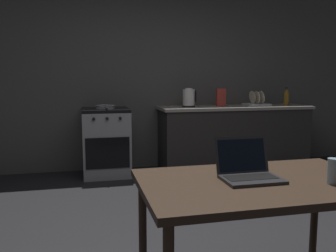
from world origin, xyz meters
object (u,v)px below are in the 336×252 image
(cereal_box, at_px, (221,97))
(dish_rack, at_px, (257,102))
(frying_pan, at_px, (106,107))
(drinking_glass, at_px, (333,171))
(dining_table, at_px, (260,192))
(bottle, at_px, (286,97))
(electric_kettle, at_px, (189,98))
(stove_oven, at_px, (106,142))
(laptop, at_px, (248,171))

(cereal_box, xyz_separation_m, dish_rack, (0.54, -0.02, -0.08))
(frying_pan, distance_m, drinking_glass, 3.23)
(dining_table, relative_size, frying_pan, 3.10)
(bottle, xyz_separation_m, dish_rack, (-0.44, 0.05, -0.08))
(cereal_box, relative_size, dish_rack, 0.72)
(electric_kettle, bearing_deg, drinking_glass, -92.28)
(frying_pan, bearing_deg, stove_oven, 93.35)
(frying_pan, relative_size, drinking_glass, 3.15)
(laptop, xyz_separation_m, electric_kettle, (0.52, 2.91, 0.25))
(dining_table, bearing_deg, cereal_box, 72.41)
(cereal_box, bearing_deg, frying_pan, -178.28)
(stove_oven, height_order, frying_pan, frying_pan)
(drinking_glass, bearing_deg, stove_oven, 108.02)
(stove_oven, relative_size, laptop, 2.76)
(laptop, distance_m, frying_pan, 2.95)
(stove_oven, xyz_separation_m, cereal_box, (1.61, 0.02, 0.56))
(cereal_box, bearing_deg, dining_table, -107.59)
(laptop, xyz_separation_m, bottle, (1.98, 2.86, 0.25))
(cereal_box, height_order, dish_rack, cereal_box)
(stove_oven, distance_m, dish_rack, 2.20)
(dining_table, height_order, electric_kettle, electric_kettle)
(laptop, height_order, frying_pan, laptop)
(laptop, xyz_separation_m, frying_pan, (-0.61, 2.88, 0.15))
(stove_oven, distance_m, electric_kettle, 1.26)
(drinking_glass, bearing_deg, bottle, 62.58)
(bottle, relative_size, drinking_glass, 1.91)
(electric_kettle, bearing_deg, stove_oven, -179.87)
(electric_kettle, height_order, frying_pan, electric_kettle)
(stove_oven, relative_size, drinking_glass, 6.47)
(frying_pan, xyz_separation_m, cereal_box, (1.61, 0.05, 0.10))
(frying_pan, xyz_separation_m, dish_rack, (2.14, 0.03, 0.02))
(frying_pan, bearing_deg, laptop, -78.11)
(bottle, bearing_deg, stove_oven, 178.95)
(drinking_glass, distance_m, cereal_box, 3.18)
(dish_rack, bearing_deg, bottle, -6.46)
(stove_oven, relative_size, cereal_box, 3.60)
(stove_oven, height_order, drinking_glass, stove_oven)
(laptop, xyz_separation_m, drinking_glass, (0.40, -0.19, 0.02))
(cereal_box, bearing_deg, stove_oven, -179.20)
(laptop, height_order, drinking_glass, laptop)
(electric_kettle, bearing_deg, bottle, -1.96)
(dish_rack, bearing_deg, stove_oven, -179.93)
(stove_oven, bearing_deg, dish_rack, 0.07)
(stove_oven, bearing_deg, frying_pan, -86.65)
(bottle, distance_m, frying_pan, 2.59)
(dining_table, height_order, drinking_glass, drinking_glass)
(laptop, bearing_deg, dining_table, -32.13)
(electric_kettle, relative_size, dish_rack, 0.75)
(laptop, relative_size, dish_rack, 0.94)
(cereal_box, bearing_deg, dish_rack, -2.12)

